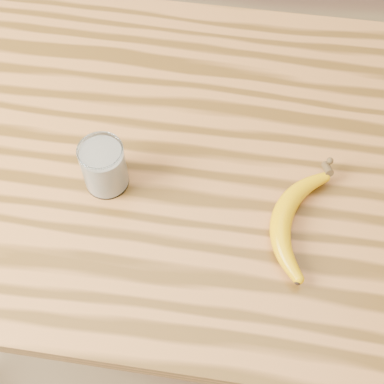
# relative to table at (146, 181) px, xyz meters

# --- Properties ---
(table) EXTENTS (1.20, 0.80, 0.90)m
(table) POSITION_rel_table_xyz_m (0.00, 0.00, 0.00)
(table) COLOR #A2622B
(table) RESTS_ON ground
(smoothie_glass) EXTENTS (0.08, 0.08, 0.10)m
(smoothie_glass) POSITION_rel_table_xyz_m (-0.04, -0.09, 0.18)
(smoothie_glass) COLOR white
(smoothie_glass) RESTS_ON table
(banana) EXTENTS (0.16, 0.31, 0.04)m
(banana) POSITION_rel_table_xyz_m (0.27, -0.13, 0.15)
(banana) COLOR #D69600
(banana) RESTS_ON table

